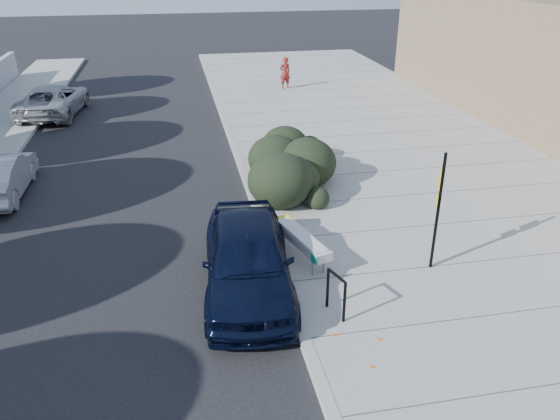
{
  "coord_description": "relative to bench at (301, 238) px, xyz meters",
  "views": [
    {
      "loc": [
        -2.08,
        -10.1,
        6.87
      ],
      "look_at": [
        0.28,
        1.96,
        1.0
      ],
      "focal_mm": 35.0,
      "sensor_mm": 36.0,
      "label": 1
    }
  ],
  "objects": [
    {
      "name": "ground",
      "position": [
        -0.6,
        -1.0,
        -0.67
      ],
      "size": [
        120.0,
        120.0,
        0.0
      ],
      "primitive_type": "plane",
      "color": "black",
      "rests_on": "ground"
    },
    {
      "name": "sidewalk_near",
      "position": [
        5.0,
        4.0,
        -0.59
      ],
      "size": [
        11.2,
        50.0,
        0.15
      ],
      "primitive_type": "cube",
      "color": "gray",
      "rests_on": "ground"
    },
    {
      "name": "curb_near",
      "position": [
        -0.6,
        4.0,
        -0.58
      ],
      "size": [
        0.22,
        50.0,
        0.17
      ],
      "primitive_type": "cube",
      "color": "#9E9E99",
      "rests_on": "ground"
    },
    {
      "name": "bench",
      "position": [
        0.0,
        0.0,
        0.0
      ],
      "size": [
        1.02,
        2.22,
        0.66
      ],
      "rotation": [
        0.0,
        0.0,
        0.28
      ],
      "color": "gray",
      "rests_on": "sidewalk_near"
    },
    {
      "name": "bike_rack",
      "position": [
        0.19,
        -2.33,
        0.05
      ],
      "size": [
        0.25,
        0.61,
        0.94
      ],
      "rotation": [
        0.0,
        0.0,
        0.33
      ],
      "color": "black",
      "rests_on": "sidewalk_near"
    },
    {
      "name": "sign_post",
      "position": [
        2.89,
        -0.99,
        1.07
      ],
      "size": [
        0.17,
        0.3,
        2.82
      ],
      "rotation": [
        0.0,
        0.0,
        -0.43
      ],
      "color": "black",
      "rests_on": "sidewalk_near"
    },
    {
      "name": "hedge",
      "position": [
        0.9,
        4.87,
        0.34
      ],
      "size": [
        3.34,
        4.99,
        1.71
      ],
      "primitive_type": "ellipsoid",
      "rotation": [
        0.0,
        0.0,
        0.25
      ],
      "color": "black",
      "rests_on": "sidewalk_near"
    },
    {
      "name": "sedan_navy",
      "position": [
        -1.4,
        -0.9,
        0.14
      ],
      "size": [
        2.33,
        4.89,
        1.61
      ],
      "primitive_type": "imported",
      "rotation": [
        0.0,
        0.0,
        -0.09
      ],
      "color": "black",
      "rests_on": "ground"
    },
    {
      "name": "wagon_silver",
      "position": [
        -8.1,
        5.7,
        -0.02
      ],
      "size": [
        1.38,
        3.93,
        1.29
      ],
      "primitive_type": "imported",
      "rotation": [
        0.0,
        0.0,
        3.14
      ],
      "color": "#A3A2A7",
      "rests_on": "ground"
    },
    {
      "name": "suv_silver",
      "position": [
        -8.1,
        14.99,
        0.03
      ],
      "size": [
        2.89,
        5.25,
        1.39
      ],
      "primitive_type": "imported",
      "rotation": [
        0.0,
        0.0,
        3.02
      ],
      "color": "#A1A3A6",
      "rests_on": "ground"
    },
    {
      "name": "pedestrian",
      "position": [
        3.2,
        17.56,
        0.3
      ],
      "size": [
        0.67,
        0.51,
        1.65
      ],
      "primitive_type": "imported",
      "rotation": [
        0.0,
        0.0,
        3.35
      ],
      "color": "maroon",
      "rests_on": "sidewalk_near"
    }
  ]
}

